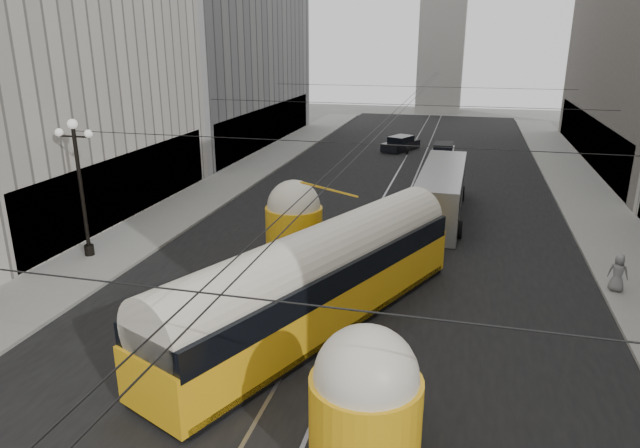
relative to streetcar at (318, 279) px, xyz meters
The scene contains 12 objects.
road 18.36m from the streetcar, 88.43° to the left, with size 20.00×85.00×0.02m, color black.
sidewalk_left 24.67m from the streetcar, 117.86° to the left, with size 4.00×72.00×0.15m, color gray.
sidewalk_right 25.15m from the streetcar, 60.13° to the left, with size 4.00×72.00×0.15m, color gray.
rail_left 18.35m from the streetcar, 90.79° to the left, with size 0.12×85.00×0.04m, color gray.
rail_right 18.39m from the streetcar, 86.09° to the left, with size 0.12×85.00×0.04m, color gray.
lamppost_left_mid 12.82m from the streetcar, 162.74° to the left, with size 1.86×0.44×6.37m.
catenary 17.73m from the streetcar, 87.95° to the left, with size 25.00×72.00×0.23m.
streetcar is the anchor object (origin of this frame).
city_bus 15.10m from the streetcar, 76.45° to the left, with size 2.61×11.13×2.82m.
sedan_white_far 31.45m from the streetcar, 84.76° to the left, with size 1.86×4.43×1.40m.
sedan_dark_far 34.56m from the streetcar, 91.84° to the left, with size 3.31×4.59×1.34m.
pedestrian_sidewalk_right 12.36m from the streetcar, 26.82° to the left, with size 0.76×0.47×1.56m, color slate.
Camera 1 is at (4.16, -3.60, 9.88)m, focal length 32.00 mm.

